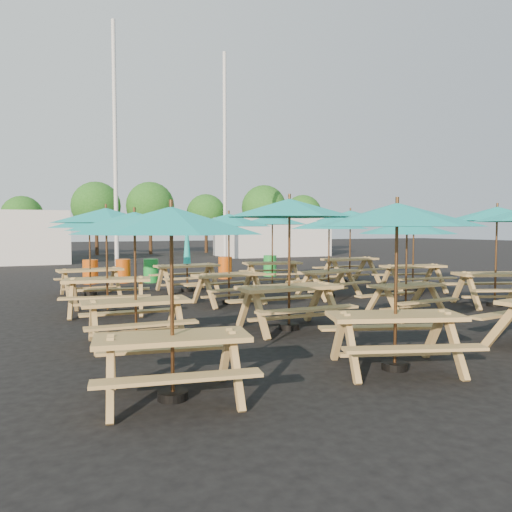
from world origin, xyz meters
name	(u,v)px	position (x,y,z in m)	size (l,w,h in m)	color
ground	(280,301)	(0.00, 0.00, 0.00)	(120.00, 120.00, 0.00)	black
picnic_unit_0	(171,230)	(-4.41, -6.09, 1.88)	(2.44, 2.44, 2.16)	tan
picnic_unit_1	(135,228)	(-4.28, -3.25, 1.91)	(2.20, 2.20, 2.18)	tan
picnic_unit_2	(106,221)	(-4.32, -0.12, 2.06)	(2.72, 2.72, 2.36)	tan
picnic_unit_3	(89,226)	(-4.34, 3.23, 1.95)	(2.39, 2.39, 2.23)	tan
picnic_unit_4	(397,223)	(-1.38, -6.16, 1.97)	(2.81, 2.81, 2.25)	tan
picnic_unit_5	(289,214)	(-1.44, -3.24, 2.15)	(2.43, 2.43, 2.47)	tan
picnic_unit_6	(229,224)	(-1.34, 0.17, 1.99)	(2.53, 2.53, 2.27)	tan
picnic_unit_7	(187,259)	(-1.61, 2.95, 0.98)	(1.99, 1.77, 2.39)	tan
picnic_unit_9	(407,232)	(1.48, -3.06, 1.82)	(2.20, 2.20, 2.08)	tan
picnic_unit_10	(329,227)	(1.56, 0.13, 1.92)	(2.61, 2.61, 2.20)	tan
picnic_unit_11	(272,223)	(1.28, 3.07, 2.06)	(2.64, 2.64, 2.36)	tan
picnic_unit_13	(497,219)	(4.43, -2.83, 2.12)	(3.04, 3.04, 2.43)	tan
picnic_unit_14	(414,222)	(4.50, 0.12, 2.06)	(2.68, 2.68, 2.36)	tan
picnic_unit_15	(350,219)	(4.27, 3.04, 2.21)	(2.65, 2.65, 2.52)	tan
waste_bin_0	(90,272)	(-4.03, 6.31, 0.41)	(0.51, 0.51, 0.82)	#C44C0B
waste_bin_1	(123,271)	(-2.97, 6.16, 0.41)	(0.51, 0.51, 0.82)	#C44C0B
waste_bin_2	(151,271)	(-2.06, 5.89, 0.41)	(0.51, 0.51, 0.82)	green
waste_bin_3	(225,268)	(0.76, 6.04, 0.41)	(0.51, 0.51, 0.82)	#C44C0B
waste_bin_4	(270,266)	(2.70, 6.19, 0.41)	(0.51, 0.51, 0.82)	green
mast_0	(115,144)	(-2.00, 14.00, 6.00)	(0.20, 0.20, 12.00)	silver
mast_1	(225,157)	(4.50, 16.00, 6.00)	(0.20, 0.20, 12.00)	silver
event_tent_1	(272,237)	(9.00, 19.00, 1.30)	(7.00, 4.00, 2.60)	silver
tree_2	(22,216)	(-6.39, 23.65, 2.62)	(2.59, 2.59, 3.93)	#382314
tree_3	(96,206)	(-1.75, 24.72, 3.41)	(3.36, 3.36, 5.09)	#382314
tree_4	(150,206)	(1.90, 24.26, 3.46)	(3.41, 3.41, 5.17)	#382314
tree_5	(206,214)	(6.22, 24.67, 2.97)	(2.94, 2.94, 4.45)	#382314
tree_6	(264,208)	(10.23, 22.90, 3.43)	(3.38, 3.38, 5.13)	#382314
tree_7	(303,214)	(13.63, 22.92, 2.99)	(2.95, 2.95, 4.48)	#382314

